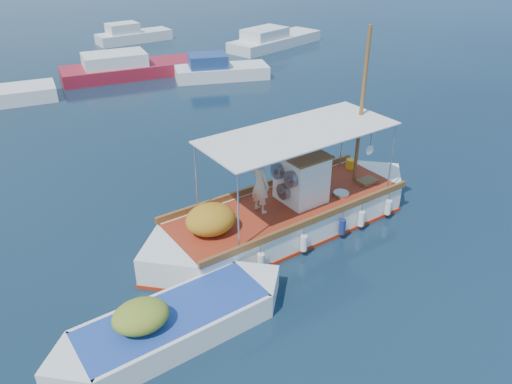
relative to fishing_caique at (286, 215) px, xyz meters
name	(u,v)px	position (x,y,z in m)	size (l,w,h in m)	color
ground	(272,223)	(-0.21, 0.55, -0.58)	(160.00, 160.00, 0.00)	black
fishing_caique	(286,215)	(0.00, 0.00, 0.00)	(10.64, 4.03, 6.56)	white
dinghy	(172,326)	(-4.90, -3.02, -0.24)	(6.49, 2.59, 1.61)	white
bg_boat_n	(134,68)	(0.02, 20.60, -0.09)	(9.85, 3.09, 1.80)	maroon
bg_boat_ne	(219,71)	(4.82, 17.55, -0.09)	(6.26, 3.45, 1.80)	silver
bg_boat_e	(273,41)	(12.15, 23.92, -0.09)	(9.03, 5.59, 1.80)	silver
bg_boat_far_n	(132,36)	(2.38, 30.73, -0.09)	(6.34, 2.88, 1.80)	silver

